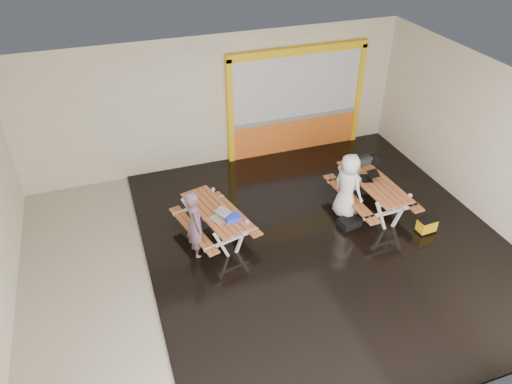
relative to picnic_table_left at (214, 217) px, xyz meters
name	(u,v)px	position (x,y,z in m)	size (l,w,h in m)	color
room	(271,185)	(0.95, -0.89, 1.17)	(10.02, 8.02, 3.52)	#BAB19E
deck	(324,240)	(2.20, -0.89, -0.55)	(7.50, 7.98, 0.05)	black
kiosk	(296,104)	(3.15, 3.04, 0.87)	(3.88, 0.16, 3.00)	orange
picnic_table_left	(214,217)	(0.00, 0.00, 0.00)	(1.69, 2.13, 0.75)	#B05C2F
picnic_table_right	(372,188)	(3.72, -0.20, 0.06)	(1.51, 2.15, 0.83)	#B05C2F
person_left	(195,224)	(-0.49, -0.39, 0.21)	(0.58, 0.38, 1.59)	#714F60
person_right	(348,186)	(3.03, -0.27, 0.29)	(0.77, 0.50, 1.57)	white
laptop_left	(220,216)	(0.04, -0.32, 0.23)	(0.47, 0.45, 0.16)	silver
laptop_right	(369,177)	(3.65, -0.09, 0.31)	(0.47, 0.43, 0.16)	black
blue_pouch	(233,218)	(0.29, -0.45, 0.22)	(0.31, 0.22, 0.09)	blue
toolbox	(363,161)	(3.85, 0.51, 0.35)	(0.43, 0.27, 0.24)	black
backpack	(373,164)	(4.16, 0.54, 0.18)	(0.35, 0.27, 0.51)	black
dark_case	(349,222)	(2.96, -0.63, -0.44)	(0.46, 0.35, 0.17)	black
fluke_bag	(427,225)	(4.45, -1.39, -0.35)	(0.43, 0.29, 0.36)	black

